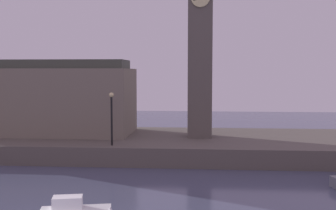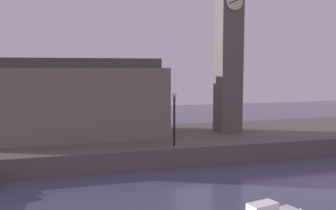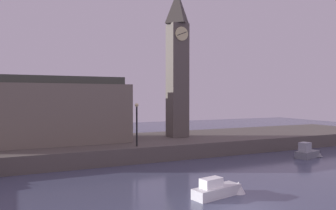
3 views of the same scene
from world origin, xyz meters
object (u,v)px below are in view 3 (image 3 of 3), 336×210
clock_tower (177,61)px  boat_ferry_white (221,189)px  parliament_hall (44,111)px  streetlamp (137,120)px  boat_cruiser_grey (309,153)px

clock_tower → boat_ferry_white: 20.76m
parliament_hall → streetlamp: size_ratio=3.94×
clock_tower → boat_ferry_white: size_ratio=4.27×
parliament_hall → boat_cruiser_grey: size_ratio=4.54×
streetlamp → boat_ferry_white: (1.20, -12.39, -3.63)m
boat_ferry_white → clock_tower: bearing=72.1°
clock_tower → parliament_hall: size_ratio=1.05×
clock_tower → streetlamp: size_ratio=4.16×
clock_tower → boat_ferry_white: bearing=-107.9°
clock_tower → boat_cruiser_grey: 17.36m
streetlamp → boat_cruiser_grey: bearing=-17.7°
clock_tower → parliament_hall: (-14.67, 1.07, -5.56)m
boat_ferry_white → streetlamp: bearing=95.5°
parliament_hall → boat_cruiser_grey: (24.60, -11.35, -4.30)m
parliament_hall → boat_ferry_white: (9.07, -18.41, -4.39)m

